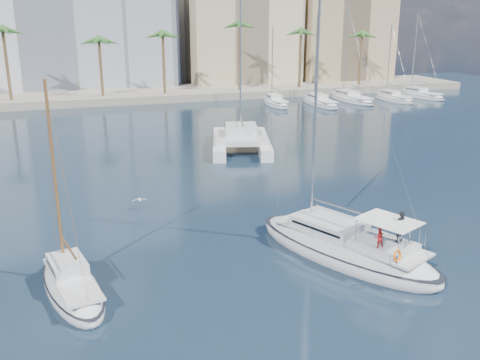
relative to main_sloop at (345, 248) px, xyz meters
name	(u,v)px	position (x,y,z in m)	size (l,w,h in m)	color
ground	(263,239)	(-3.42, 3.74, -0.53)	(160.00, 160.00, 0.00)	black
quay	(130,95)	(-3.42, 64.74, 0.07)	(120.00, 14.00, 1.20)	gray
building_modern	(45,10)	(-15.42, 76.74, 13.47)	(42.00, 16.00, 28.00)	silver
building_beige	(240,33)	(18.58, 73.74, 9.47)	(20.00, 14.00, 20.00)	#CCB792
building_tan_right	(340,37)	(38.58, 71.74, 8.47)	(18.00, 12.00, 18.00)	tan
palm_centre	(130,35)	(-3.42, 60.74, 9.75)	(3.60, 3.60, 12.30)	brown
palm_right	(330,33)	(30.58, 60.74, 9.75)	(3.60, 3.60, 12.30)	brown
main_sloop	(345,248)	(0.00, 0.00, 0.00)	(8.33, 12.42, 17.69)	silver
small_sloop	(72,286)	(-14.60, 0.47, -0.13)	(3.79, 7.84, 10.81)	silver
catamaran	(241,138)	(2.68, 25.93, 0.59)	(8.53, 12.32, 16.43)	silver
seagull	(140,200)	(-9.74, 11.18, 0.24)	(1.08, 0.46, 0.20)	silver
moored_yacht_a	(275,105)	(16.58, 50.74, -0.53)	(2.72, 9.35, 11.90)	silver
moored_yacht_b	(320,105)	(23.08, 48.74, -0.53)	(3.14, 10.78, 13.72)	silver
moored_yacht_c	(351,101)	(29.58, 50.74, -0.53)	(3.55, 12.21, 15.54)	silver
moored_yacht_d	(393,101)	(36.08, 48.74, -0.53)	(2.72, 9.35, 11.90)	silver
moored_yacht_e	(420,97)	(42.58, 50.74, -0.53)	(3.14, 10.78, 13.72)	silver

